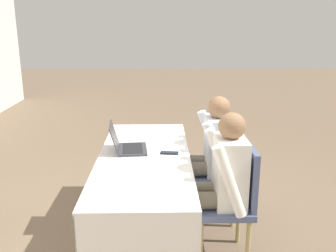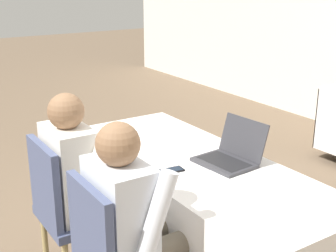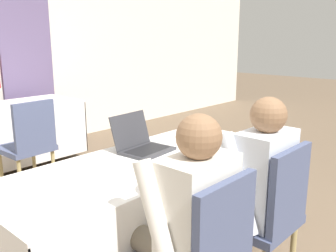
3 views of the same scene
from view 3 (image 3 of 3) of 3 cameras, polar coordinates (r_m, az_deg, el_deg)
name	(u,v)px [view 3 (image 3 of 3)]	position (r m, az deg, el deg)	size (l,w,h in m)	color
curtain_panel	(26,48)	(5.29, -20.80, 11.01)	(0.70, 0.04, 2.65)	slate
conference_table_near	(145,187)	(2.38, -3.52, -9.30)	(1.91, 0.75, 0.74)	white
laptop	(142,144)	(2.49, -3.96, -2.82)	(0.35, 0.33, 0.24)	#333338
cell_phone	(174,166)	(2.21, 0.98, -6.04)	(0.08, 0.16, 0.01)	black
paper_beside_laptop	(40,183)	(2.08, -18.97, -8.27)	(0.29, 0.35, 0.00)	white
paper_centre_table	(117,161)	(2.31, -7.76, -5.37)	(0.31, 0.36, 0.00)	white
paper_left_edge	(181,153)	(2.46, 1.97, -4.08)	(0.28, 0.34, 0.00)	white
chair_near_right	(266,213)	(2.26, 14.77, -12.65)	(0.44, 0.44, 0.91)	tan
chair_far_spare	(29,142)	(3.77, -20.40, -2.36)	(0.46, 0.46, 0.91)	tan
person_checkered_shirt	(184,218)	(1.78, 2.46, -13.89)	(0.50, 0.52, 1.17)	#665B4C
person_white_shirt	(252,182)	(2.24, 12.66, -8.29)	(0.50, 0.52, 1.17)	#665B4C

